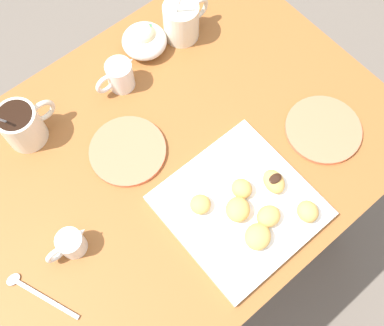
{
  "coord_description": "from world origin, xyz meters",
  "views": [
    {
      "loc": [
        -0.23,
        -0.35,
        1.64
      ],
      "look_at": [
        0.01,
        -0.06,
        0.77
      ],
      "focal_mm": 42.39,
      "sensor_mm": 36.0,
      "label": 1
    }
  ],
  "objects_px": {
    "beignet_4": "(269,216)",
    "beignet_5": "(200,204)",
    "ice_cream_bowl": "(144,40)",
    "beignet_6": "(242,189)",
    "beignet_1": "(238,209)",
    "beignet_3": "(308,211)",
    "coffee_mug_cream_right": "(182,20)",
    "beignet_0": "(258,237)",
    "dining_table": "(174,177)",
    "cream_pitcher_white": "(119,75)",
    "chocolate_sauce_pitcher": "(70,243)",
    "saucer_coral_right": "(323,129)",
    "saucer_coral_left": "(128,151)",
    "beignet_2": "(274,181)",
    "pastry_plate_square": "(240,206)",
    "coffee_mug_cream_left": "(22,125)"
  },
  "relations": [
    {
      "from": "coffee_mug_cream_right",
      "to": "beignet_6",
      "type": "relative_size",
      "value": 3.33
    },
    {
      "from": "dining_table",
      "to": "beignet_6",
      "type": "distance_m",
      "value": 0.25
    },
    {
      "from": "ice_cream_bowl",
      "to": "cream_pitcher_white",
      "type": "bearing_deg",
      "value": -156.3
    },
    {
      "from": "coffee_mug_cream_left",
      "to": "saucer_coral_right",
      "type": "bearing_deg",
      "value": -38.81
    },
    {
      "from": "beignet_0",
      "to": "beignet_3",
      "type": "bearing_deg",
      "value": -13.45
    },
    {
      "from": "saucer_coral_right",
      "to": "beignet_6",
      "type": "relative_size",
      "value": 3.88
    },
    {
      "from": "coffee_mug_cream_right",
      "to": "beignet_0",
      "type": "distance_m",
      "value": 0.54
    },
    {
      "from": "saucer_coral_right",
      "to": "cream_pitcher_white",
      "type": "bearing_deg",
      "value": 125.3
    },
    {
      "from": "chocolate_sauce_pitcher",
      "to": "beignet_0",
      "type": "distance_m",
      "value": 0.36
    },
    {
      "from": "beignet_6",
      "to": "beignet_2",
      "type": "bearing_deg",
      "value": -26.42
    },
    {
      "from": "pastry_plate_square",
      "to": "beignet_6",
      "type": "bearing_deg",
      "value": 44.64
    },
    {
      "from": "coffee_mug_cream_right",
      "to": "saucer_coral_right",
      "type": "height_order",
      "value": "coffee_mug_cream_right"
    },
    {
      "from": "beignet_5",
      "to": "beignet_0",
      "type": "bearing_deg",
      "value": -70.9
    },
    {
      "from": "chocolate_sauce_pitcher",
      "to": "coffee_mug_cream_left",
      "type": "bearing_deg",
      "value": 76.49
    },
    {
      "from": "chocolate_sauce_pitcher",
      "to": "beignet_3",
      "type": "relative_size",
      "value": 1.99
    },
    {
      "from": "coffee_mug_cream_right",
      "to": "beignet_3",
      "type": "relative_size",
      "value": 3.14
    },
    {
      "from": "pastry_plate_square",
      "to": "beignet_3",
      "type": "relative_size",
      "value": 6.08
    },
    {
      "from": "beignet_0",
      "to": "coffee_mug_cream_right",
      "type": "bearing_deg",
      "value": 66.4
    },
    {
      "from": "cream_pitcher_white",
      "to": "beignet_5",
      "type": "height_order",
      "value": "cream_pitcher_white"
    },
    {
      "from": "beignet_2",
      "to": "coffee_mug_cream_right",
      "type": "bearing_deg",
      "value": 75.54
    },
    {
      "from": "saucer_coral_left",
      "to": "beignet_0",
      "type": "bearing_deg",
      "value": -76.31
    },
    {
      "from": "beignet_4",
      "to": "beignet_5",
      "type": "relative_size",
      "value": 1.17
    },
    {
      "from": "beignet_1",
      "to": "beignet_6",
      "type": "bearing_deg",
      "value": 37.83
    },
    {
      "from": "dining_table",
      "to": "cream_pitcher_white",
      "type": "relative_size",
      "value": 9.36
    },
    {
      "from": "beignet_0",
      "to": "beignet_5",
      "type": "xyz_separation_m",
      "value": [
        -0.04,
        0.12,
        -0.0
      ]
    },
    {
      "from": "ice_cream_bowl",
      "to": "beignet_5",
      "type": "height_order",
      "value": "ice_cream_bowl"
    },
    {
      "from": "saucer_coral_left",
      "to": "beignet_2",
      "type": "xyz_separation_m",
      "value": [
        0.18,
        -0.26,
        0.03
      ]
    },
    {
      "from": "beignet_3",
      "to": "beignet_4",
      "type": "height_order",
      "value": "beignet_3"
    },
    {
      "from": "dining_table",
      "to": "saucer_coral_left",
      "type": "xyz_separation_m",
      "value": [
        -0.07,
        0.06,
        0.15
      ]
    },
    {
      "from": "dining_table",
      "to": "beignet_1",
      "type": "distance_m",
      "value": 0.27
    },
    {
      "from": "pastry_plate_square",
      "to": "beignet_5",
      "type": "distance_m",
      "value": 0.08
    },
    {
      "from": "beignet_3",
      "to": "beignet_5",
      "type": "height_order",
      "value": "beignet_3"
    },
    {
      "from": "chocolate_sauce_pitcher",
      "to": "beignet_0",
      "type": "height_order",
      "value": "chocolate_sauce_pitcher"
    },
    {
      "from": "beignet_1",
      "to": "beignet_3",
      "type": "bearing_deg",
      "value": -41.59
    },
    {
      "from": "coffee_mug_cream_left",
      "to": "coffee_mug_cream_right",
      "type": "height_order",
      "value": "coffee_mug_cream_right"
    },
    {
      "from": "chocolate_sauce_pitcher",
      "to": "beignet_3",
      "type": "distance_m",
      "value": 0.47
    },
    {
      "from": "dining_table",
      "to": "chocolate_sauce_pitcher",
      "type": "bearing_deg",
      "value": -171.89
    },
    {
      "from": "coffee_mug_cream_right",
      "to": "beignet_4",
      "type": "bearing_deg",
      "value": -109.7
    },
    {
      "from": "cream_pitcher_white",
      "to": "saucer_coral_left",
      "type": "bearing_deg",
      "value": -121.89
    },
    {
      "from": "ice_cream_bowl",
      "to": "beignet_0",
      "type": "distance_m",
      "value": 0.53
    },
    {
      "from": "ice_cream_bowl",
      "to": "beignet_6",
      "type": "relative_size",
      "value": 2.44
    },
    {
      "from": "dining_table",
      "to": "beignet_3",
      "type": "height_order",
      "value": "beignet_3"
    },
    {
      "from": "beignet_2",
      "to": "beignet_4",
      "type": "xyz_separation_m",
      "value": [
        -0.06,
        -0.05,
        0.0
      ]
    },
    {
      "from": "pastry_plate_square",
      "to": "beignet_6",
      "type": "xyz_separation_m",
      "value": [
        0.02,
        0.02,
        0.02
      ]
    },
    {
      "from": "dining_table",
      "to": "beignet_4",
      "type": "distance_m",
      "value": 0.31
    },
    {
      "from": "coffee_mug_cream_right",
      "to": "beignet_3",
      "type": "bearing_deg",
      "value": -101.38
    },
    {
      "from": "saucer_coral_right",
      "to": "beignet_1",
      "type": "relative_size",
      "value": 3.23
    },
    {
      "from": "dining_table",
      "to": "saucer_coral_right",
      "type": "height_order",
      "value": "saucer_coral_right"
    },
    {
      "from": "saucer_coral_right",
      "to": "beignet_0",
      "type": "distance_m",
      "value": 0.3
    },
    {
      "from": "saucer_coral_left",
      "to": "cream_pitcher_white",
      "type": "bearing_deg",
      "value": 58.11
    }
  ]
}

